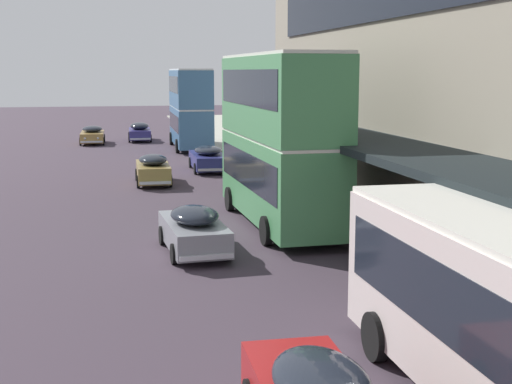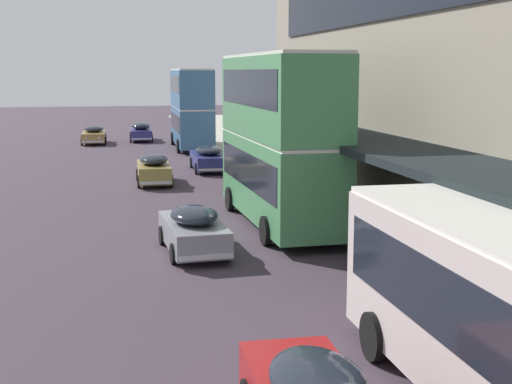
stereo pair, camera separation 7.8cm
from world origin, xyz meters
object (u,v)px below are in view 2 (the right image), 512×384
Objects in this scene: sedan_oncoming_front at (194,229)px; fire_hydrant at (475,291)px; sedan_trailing_near at (94,135)px; transit_bus_kerbside_rear at (279,134)px; sedan_oncoming_rear at (154,169)px; sedan_far_back at (141,132)px; sedan_second_mid at (209,158)px; transit_bus_kerbside_front at (191,106)px.

sedan_oncoming_front reaches higher than fire_hydrant.
fire_hydrant is at bearing -77.77° from sedan_trailing_near.
sedan_oncoming_front is at bearing 130.27° from fire_hydrant.
transit_bus_kerbside_rear is 13.77× the size of fire_hydrant.
transit_bus_kerbside_rear is 2.22× the size of sedan_oncoming_rear.
sedan_oncoming_rear is at bearing 106.03° from fire_hydrant.
fire_hydrant is (6.22, -21.67, -0.28)m from sedan_oncoming_rear.
sedan_oncoming_front is at bearing -84.59° from sedan_trailing_near.
sedan_oncoming_front reaches higher than sedan_trailing_near.
sedan_oncoming_rear is 22.55m from fire_hydrant.
transit_bus_kerbside_rear is 11.18m from fire_hydrant.
sedan_far_back is at bearing 95.41° from transit_bus_kerbside_rear.
sedan_second_mid is at bearing 80.15° from sedan_oncoming_front.
sedan_oncoming_rear is 22.23m from sedan_trailing_near.
sedan_far_back is 1.06× the size of sedan_oncoming_front.
transit_bus_kerbside_front is 27.79m from transit_bus_kerbside_rear.
sedan_oncoming_front is 6.30× the size of fire_hydrant.
sedan_far_back is 0.96× the size of sedan_second_mid.
sedan_oncoming_rear is 0.98× the size of sedan_oncoming_front.
sedan_oncoming_front is at bearing -136.82° from transit_bus_kerbside_rear.
sedan_oncoming_front is (-3.81, -31.24, -2.45)m from transit_bus_kerbside_front.
sedan_oncoming_rear is at bearing -103.64° from transit_bus_kerbside_front.
sedan_trailing_near is (-7.28, 5.34, -2.49)m from transit_bus_kerbside_front.
sedan_oncoming_front reaches higher than sedan_second_mid.
transit_bus_kerbside_front is 8.09m from sedan_far_back.
fire_hydrant is (2.32, -10.53, -2.96)m from transit_bus_kerbside_rear.
sedan_far_back is at bearing 116.39° from transit_bus_kerbside_front.
sedan_trailing_near is 6.33× the size of fire_hydrant.
sedan_trailing_near is at bearing 110.93° from sedan_second_mid.
sedan_oncoming_front is at bearing -96.96° from transit_bus_kerbside_front.
sedan_far_back is 1.08× the size of sedan_oncoming_rear.
transit_bus_kerbside_rear reaches higher than fire_hydrant.
transit_bus_kerbside_rear is at bearing -70.69° from sedan_oncoming_rear.
sedan_second_mid reaches higher than fire_hydrant.
transit_bus_kerbside_rear is 15.72m from sedan_second_mid.
transit_bus_kerbside_front is 2.08× the size of sedan_trailing_near.
sedan_trailing_near is 1.01× the size of sedan_oncoming_front.
sedan_oncoming_front is 0.91× the size of sedan_second_mid.
sedan_second_mid is at bearing 91.44° from transit_bus_kerbside_rear.
transit_bus_kerbside_front is at bearing 89.72° from transit_bus_kerbside_rear.
transit_bus_kerbside_front reaches higher than sedan_trailing_near.
transit_bus_kerbside_rear reaches higher than sedan_oncoming_rear.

